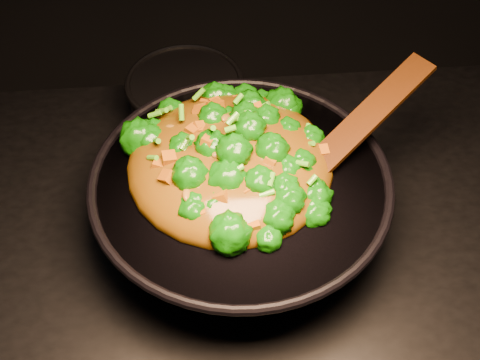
{
  "coord_description": "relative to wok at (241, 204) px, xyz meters",
  "views": [
    {
      "loc": [
        0.0,
        -0.5,
        1.68
      ],
      "look_at": [
        0.05,
        0.09,
        1.01
      ],
      "focal_mm": 45.0,
      "sensor_mm": 36.0,
      "label": 1
    }
  ],
  "objects": [
    {
      "name": "wok",
      "position": [
        0.0,
        0.0,
        0.0
      ],
      "size": [
        0.47,
        0.47,
        0.12
      ],
      "primitive_type": null,
      "rotation": [
        0.0,
        0.0,
        -0.1
      ],
      "color": "black",
      "rests_on": "stovetop"
    },
    {
      "name": "stir_fry",
      "position": [
        -0.01,
        0.02,
        0.11
      ],
      "size": [
        0.39,
        0.39,
        0.11
      ],
      "primitive_type": null,
      "rotation": [
        0.0,
        0.0,
        -0.36
      ],
      "color": "#126507",
      "rests_on": "wok"
    },
    {
      "name": "spatula",
      "position": [
        0.18,
        0.04,
        0.11
      ],
      "size": [
        0.25,
        0.19,
        0.12
      ],
      "primitive_type": "cube",
      "rotation": [
        0.0,
        -0.38,
        0.6
      ],
      "color": "#3D1907",
      "rests_on": "wok"
    },
    {
      "name": "back_pot",
      "position": [
        -0.08,
        0.24,
        -0.0
      ],
      "size": [
        0.26,
        0.26,
        0.11
      ],
      "primitive_type": "cylinder",
      "rotation": [
        0.0,
        0.0,
        0.41
      ],
      "color": "black",
      "rests_on": "stovetop"
    }
  ]
}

